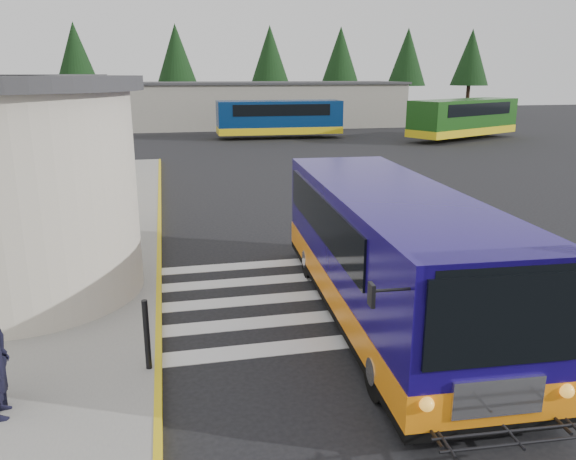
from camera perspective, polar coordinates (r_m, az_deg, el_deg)
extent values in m
plane|color=black|center=(14.03, 3.86, -5.26)|extent=(140.00, 140.00, 0.00)
cube|color=yellow|center=(17.29, -12.94, -1.29)|extent=(0.12, 34.00, 0.16)
cylinder|color=beige|center=(13.72, -25.98, 3.14)|extent=(5.20, 5.20, 4.50)
cylinder|color=#38383A|center=(13.48, -27.22, 13.14)|extent=(5.80, 5.80, 0.30)
cube|color=black|center=(18.18, -20.84, 2.71)|extent=(0.08, 1.20, 2.20)
cube|color=#38383A|center=(17.89, -19.72, 6.87)|extent=(1.20, 1.80, 0.12)
cube|color=silver|center=(11.10, 6.01, -11.18)|extent=(8.00, 0.55, 0.01)
cube|color=silver|center=(12.13, 4.22, -8.71)|extent=(8.00, 0.55, 0.01)
cube|color=silver|center=(13.19, 2.73, -6.62)|extent=(8.00, 0.55, 0.01)
cube|color=silver|center=(14.27, 1.48, -4.84)|extent=(8.00, 0.55, 0.01)
cube|color=silver|center=(15.37, 0.41, -3.31)|extent=(8.00, 0.55, 0.01)
cube|color=gray|center=(55.51, -2.33, 12.54)|extent=(26.00, 8.00, 4.00)
cube|color=#38383A|center=(55.44, -2.35, 14.70)|extent=(26.40, 8.40, 0.20)
cylinder|color=black|center=(63.20, -20.34, 11.80)|extent=(0.44, 0.44, 3.60)
cone|color=black|center=(63.14, -20.78, 16.31)|extent=(4.40, 4.40, 6.40)
cylinder|color=black|center=(62.68, -11.05, 12.44)|extent=(0.44, 0.44, 3.60)
cone|color=black|center=(62.62, -11.30, 17.01)|extent=(4.40, 4.40, 6.40)
cylinder|color=black|center=(63.74, -1.81, 12.76)|extent=(0.44, 0.44, 3.60)
cone|color=black|center=(63.69, -1.85, 17.26)|extent=(4.40, 4.40, 6.40)
cylinder|color=black|center=(65.68, 5.24, 12.79)|extent=(0.44, 0.44, 3.60)
cone|color=black|center=(65.63, 5.35, 17.15)|extent=(4.40, 4.40, 6.40)
cylinder|color=black|center=(68.51, 11.79, 12.65)|extent=(0.44, 0.44, 3.60)
cone|color=black|center=(68.46, 12.03, 16.83)|extent=(4.40, 4.40, 6.40)
cylinder|color=black|center=(72.12, 17.75, 12.38)|extent=(0.44, 0.44, 3.60)
cone|color=black|center=(72.07, 18.09, 16.34)|extent=(4.40, 4.40, 6.40)
cube|color=#150864|center=(11.74, 10.16, -1.55)|extent=(3.00, 9.13, 2.35)
cube|color=orange|center=(12.04, 9.96, -5.63)|extent=(3.04, 9.16, 0.56)
cube|color=black|center=(12.16, 9.88, -7.08)|extent=(3.03, 9.15, 0.22)
cube|color=black|center=(7.77, 21.30, -8.59)|extent=(2.20, 0.18, 1.25)
cube|color=silver|center=(8.25, 20.56, -15.62)|extent=(1.30, 0.13, 0.55)
cube|color=black|center=(12.02, 3.29, 1.42)|extent=(0.41, 6.60, 0.90)
cube|color=black|center=(12.80, 14.48, 1.83)|extent=(0.41, 6.60, 0.90)
cylinder|color=black|center=(9.22, 9.40, -13.93)|extent=(0.35, 0.98, 0.96)
cylinder|color=black|center=(10.09, 21.63, -12.16)|extent=(0.35, 0.98, 0.96)
cylinder|color=black|center=(14.19, 2.31, -2.94)|extent=(0.35, 0.98, 0.96)
cylinder|color=black|center=(14.76, 10.72, -2.46)|extent=(0.35, 0.98, 0.96)
cube|color=black|center=(7.06, 8.48, -6.54)|extent=(0.06, 0.18, 0.30)
cylinder|color=black|center=(9.85, -14.16, -10.28)|extent=(0.10, 0.10, 1.24)
cube|color=#072452|center=(45.20, -0.91, 11.43)|extent=(9.79, 2.90, 2.49)
cube|color=yellow|center=(45.29, -0.91, 10.16)|extent=(9.82, 2.93, 0.54)
cube|color=black|center=(45.16, -0.92, 12.18)|extent=(7.63, 2.91, 0.87)
cube|color=#194813|center=(46.27, 17.42, 10.93)|extent=(10.43, 7.00, 2.61)
cube|color=yellow|center=(46.35, 17.32, 9.63)|extent=(10.47, 7.04, 0.57)
cube|color=black|center=(46.23, 17.49, 11.70)|extent=(8.41, 6.06, 0.91)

